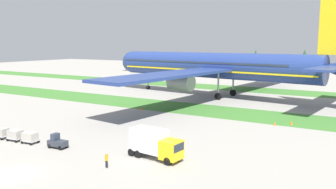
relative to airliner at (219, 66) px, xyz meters
The scene contains 15 objects.
ground_plane 61.42m from the airliner, 88.45° to the right, with size 400.00×400.00×0.00m, color gray.
grass_strip_near 19.90m from the airliner, 84.79° to the right, with size 320.00×12.34×0.01m, color #3D752D.
grass_strip_far 20.40m from the airliner, 84.94° to the left, with size 320.00×12.34×0.01m, color #3D752D.
airliner is the anchor object (origin of this frame).
baggage_tug 52.80m from the airliner, 91.76° to the right, with size 2.70×1.50×1.97m.
cargo_dolly_lead 53.57m from the airliner, 97.16° to the right, with size 2.31×1.67×1.55m.
cargo_dolly_second 54.23m from the airliner, 100.19° to the right, with size 2.31×1.67×1.55m.
cargo_dolly_third 55.04m from the airliner, 103.13° to the right, with size 2.31×1.67×1.55m.
catering_truck 51.01m from the airliner, 76.37° to the right, with size 7.15×2.98×3.58m.
ground_crew_marshaller 47.69m from the airliner, 76.37° to the right, with size 0.36×0.56×1.74m.
ground_crew_loader 55.77m from the airliner, 80.73° to the right, with size 0.53×0.36×1.74m.
taxiway_marker_0 26.73m from the airliner, 106.27° to the right, with size 0.44×0.44×0.69m, color orange.
taxiway_marker_1 32.81m from the airliner, 50.19° to the right, with size 0.44×0.44×0.64m, color orange.
taxiway_marker_2 32.86m from the airliner, 44.65° to the right, with size 0.44×0.44×0.68m, color orange.
distant_tree_line 58.39m from the airliner, 85.25° to the left, with size 153.81×9.56×11.53m.
Camera 1 is at (32.03, -22.20, 13.89)m, focal length 36.76 mm.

